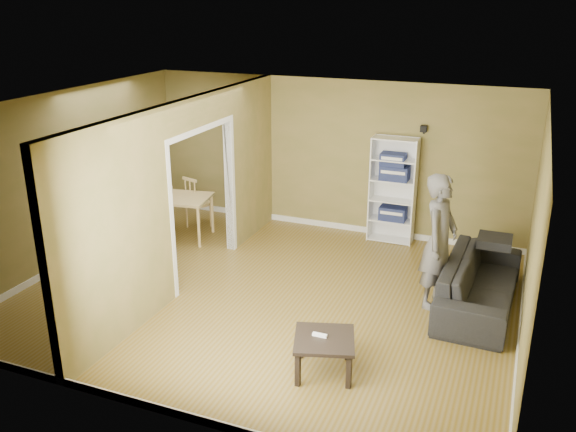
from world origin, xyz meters
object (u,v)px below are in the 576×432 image
(dining_table, at_px, (175,201))
(chair_left, at_px, (138,206))
(sofa, at_px, (481,276))
(coffee_table, at_px, (324,343))
(person, at_px, (440,230))
(chair_near, at_px, (159,219))
(bookshelf, at_px, (393,189))
(chair_far, at_px, (198,202))

(dining_table, bearing_deg, chair_left, 178.38)
(sofa, distance_m, chair_left, 5.80)
(sofa, bearing_deg, coffee_table, 149.64)
(person, bearing_deg, chair_near, 98.09)
(bookshelf, bearing_deg, person, -62.69)
(chair_near, distance_m, chair_far, 1.10)
(sofa, xyz_separation_m, chair_far, (-4.88, 1.17, 0.05))
(person, distance_m, chair_left, 5.31)
(dining_table, relative_size, chair_left, 1.30)
(coffee_table, distance_m, chair_far, 4.85)
(coffee_table, bearing_deg, chair_left, 146.89)
(person, height_order, coffee_table, person)
(sofa, height_order, chair_far, chair_far)
(dining_table, relative_size, chair_near, 1.13)
(bookshelf, xyz_separation_m, dining_table, (-3.40, -1.26, -0.23))
(chair_left, relative_size, chair_near, 0.87)
(chair_near, bearing_deg, sofa, -12.25)
(sofa, height_order, coffee_table, sofa)
(chair_near, bearing_deg, dining_table, 82.68)
(chair_left, bearing_deg, bookshelf, 123.25)
(sofa, xyz_separation_m, person, (-0.55, -0.17, 0.63))
(bookshelf, bearing_deg, sofa, -49.46)
(bookshelf, distance_m, chair_far, 3.38)
(sofa, xyz_separation_m, chair_near, (-4.96, 0.07, 0.09))
(coffee_table, distance_m, dining_table, 4.58)
(dining_table, distance_m, chair_near, 0.56)
(sofa, height_order, person, person)
(dining_table, height_order, chair_far, chair_far)
(chair_near, bearing_deg, chair_left, 133.57)
(person, bearing_deg, coffee_table, 168.39)
(coffee_table, height_order, dining_table, dining_table)
(chair_left, height_order, chair_near, chair_near)
(bookshelf, relative_size, coffee_table, 2.75)
(coffee_table, bearing_deg, chair_far, 135.83)
(chair_left, bearing_deg, dining_table, 105.08)
(coffee_table, bearing_deg, sofa, 57.48)
(sofa, distance_m, dining_table, 5.04)
(sofa, relative_size, bookshelf, 1.28)
(coffee_table, relative_size, dining_table, 0.55)
(person, distance_m, bookshelf, 2.30)
(bookshelf, bearing_deg, chair_left, -163.45)
(person, xyz_separation_m, dining_table, (-4.45, 0.78, -0.41))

